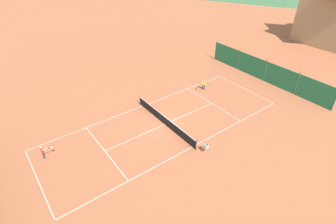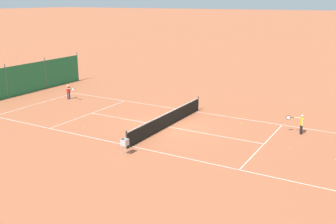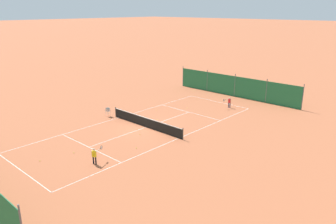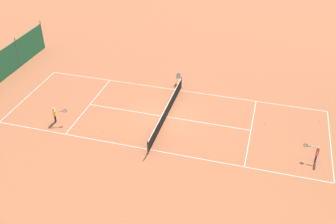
# 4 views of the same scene
# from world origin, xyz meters

# --- Properties ---
(ground_plane) EXTENTS (600.00, 600.00, 0.00)m
(ground_plane) POSITION_xyz_m (0.00, 0.00, 0.00)
(ground_plane) COLOR #B7603D
(court_line_markings) EXTENTS (8.25, 23.85, 0.01)m
(court_line_markings) POSITION_xyz_m (0.00, 0.00, 0.00)
(court_line_markings) COLOR white
(court_line_markings) RESTS_ON ground
(tennis_net) EXTENTS (9.18, 0.08, 1.06)m
(tennis_net) POSITION_xyz_m (0.00, 0.00, 0.50)
(tennis_net) COLOR #2D2D2D
(tennis_net) RESTS_ON ground
(player_near_baseline) EXTENTS (0.48, 1.00, 1.22)m
(player_near_baseline) POSITION_xyz_m (-2.27, -10.75, 0.71)
(player_near_baseline) COLOR #23284C
(player_near_baseline) RESTS_ON ground
(player_far_service) EXTENTS (0.46, 1.06, 1.24)m
(player_far_service) POSITION_xyz_m (-2.86, 7.80, 0.72)
(player_far_service) COLOR black
(player_far_service) RESTS_ON ground
(tennis_ball_alley_right) EXTENTS (0.07, 0.07, 0.07)m
(tennis_ball_alley_right) POSITION_xyz_m (1.03, -7.32, 0.03)
(tennis_ball_alley_right) COLOR #CCE033
(tennis_ball_alley_right) RESTS_ON ground
(tennis_ball_service_box) EXTENTS (0.07, 0.07, 0.07)m
(tennis_ball_service_box) POSITION_xyz_m (-0.99, 1.71, 0.03)
(tennis_ball_service_box) COLOR #CCE033
(tennis_ball_service_box) RESTS_ON ground
(tennis_ball_by_net_left) EXTENTS (0.07, 0.07, 0.07)m
(tennis_ball_by_net_left) POSITION_xyz_m (3.04, -4.48, 0.03)
(tennis_ball_by_net_left) COLOR #CCE033
(tennis_ball_by_net_left) RESTS_ON ground
(tennis_ball_by_net_right) EXTENTS (0.07, 0.07, 0.07)m
(tennis_ball_by_net_right) POSITION_xyz_m (-0.09, 7.84, 0.03)
(tennis_ball_by_net_right) COLOR #CCE033
(tennis_ball_by_net_right) RESTS_ON ground
(tennis_ball_far_corner) EXTENTS (0.07, 0.07, 0.07)m
(tennis_ball_far_corner) POSITION_xyz_m (-2.99, 3.93, 0.03)
(tennis_ball_far_corner) COLOR #CCE033
(tennis_ball_far_corner) RESTS_ON ground
(tennis_ball_mid_court) EXTENTS (0.07, 0.07, 0.07)m
(tennis_ball_mid_court) POSITION_xyz_m (2.59, -11.24, 0.03)
(tennis_ball_mid_court) COLOR #CCE033
(tennis_ball_mid_court) RESTS_ON ground
(tennis_ball_alley_left) EXTENTS (0.07, 0.07, 0.07)m
(tennis_ball_alley_left) POSITION_xyz_m (0.66, -2.17, 0.03)
(tennis_ball_alley_left) COLOR #CCE033
(tennis_ball_alley_left) RESTS_ON ground
(tennis_ball_near_corner) EXTENTS (0.07, 0.07, 0.07)m
(tennis_ball_near_corner) POSITION_xyz_m (0.50, 10.32, 0.03)
(tennis_ball_near_corner) COLOR #CCE033
(tennis_ball_near_corner) RESTS_ON ground
(ball_hopper) EXTENTS (0.36, 0.36, 0.89)m
(ball_hopper) POSITION_xyz_m (5.30, 0.43, 0.66)
(ball_hopper) COLOR #B7B7BC
(ball_hopper) RESTS_ON ground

